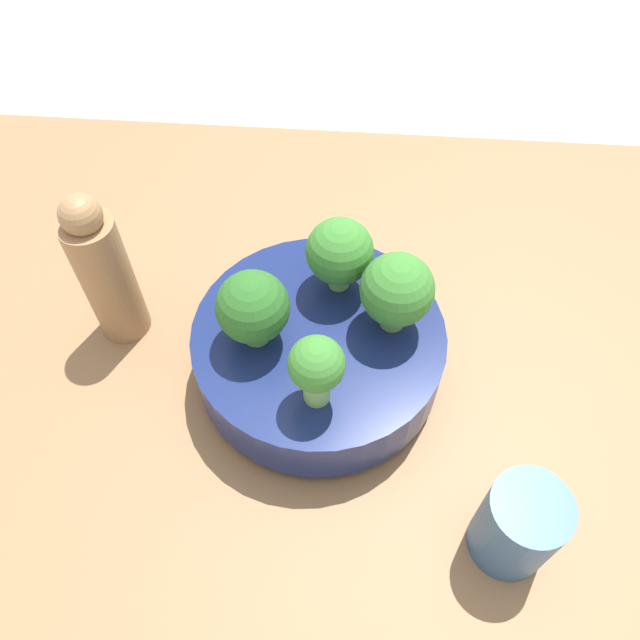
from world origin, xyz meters
name	(u,v)px	position (x,y,z in m)	size (l,w,h in m)	color
ground_plane	(345,401)	(0.00, 0.00, 0.00)	(6.00, 6.00, 0.00)	beige
table	(345,391)	(0.00, 0.00, 0.02)	(1.16, 0.82, 0.04)	olive
bowl	(320,350)	(-0.03, 0.01, 0.08)	(0.24, 0.24, 0.07)	navy
broccoli_floret_right	(398,291)	(0.04, 0.03, 0.16)	(0.07, 0.07, 0.09)	#609347
broccoli_floret_back	(341,252)	(-0.01, 0.07, 0.16)	(0.07, 0.07, 0.08)	#7AB256
broccoli_floret_left	(254,308)	(-0.09, 0.00, 0.16)	(0.07, 0.07, 0.08)	#609347
broccoli_floret_front	(318,368)	(-0.02, -0.06, 0.16)	(0.05, 0.05, 0.08)	#7AB256
cup	(520,526)	(0.15, -0.15, 0.09)	(0.07, 0.07, 0.09)	#33567F
pepper_mill	(106,272)	(-0.24, 0.05, 0.13)	(0.05, 0.05, 0.19)	#997047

